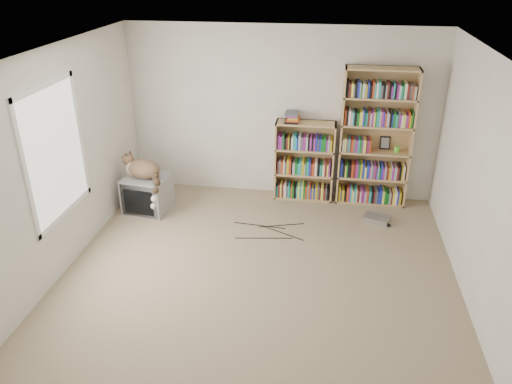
# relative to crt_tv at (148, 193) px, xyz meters

# --- Properties ---
(floor) EXTENTS (4.50, 5.00, 0.01)m
(floor) POSITION_rel_crt_tv_xyz_m (1.80, -1.61, -0.26)
(floor) COLOR gray
(floor) RESTS_ON ground
(wall_back) EXTENTS (4.50, 0.02, 2.50)m
(wall_back) POSITION_rel_crt_tv_xyz_m (1.80, 0.89, 0.99)
(wall_back) COLOR silver
(wall_back) RESTS_ON floor
(wall_front) EXTENTS (4.50, 0.02, 2.50)m
(wall_front) POSITION_rel_crt_tv_xyz_m (1.80, -4.11, 0.99)
(wall_front) COLOR silver
(wall_front) RESTS_ON floor
(wall_left) EXTENTS (0.02, 5.00, 2.50)m
(wall_left) POSITION_rel_crt_tv_xyz_m (-0.45, -1.61, 0.99)
(wall_left) COLOR silver
(wall_left) RESTS_ON floor
(wall_right) EXTENTS (0.02, 5.00, 2.50)m
(wall_right) POSITION_rel_crt_tv_xyz_m (4.05, -1.61, 0.99)
(wall_right) COLOR silver
(wall_right) RESTS_ON floor
(ceiling) EXTENTS (4.50, 5.00, 0.02)m
(ceiling) POSITION_rel_crt_tv_xyz_m (1.80, -1.61, 2.24)
(ceiling) COLOR white
(ceiling) RESTS_ON wall_back
(window) EXTENTS (0.02, 1.22, 1.52)m
(window) POSITION_rel_crt_tv_xyz_m (-0.44, -1.41, 1.14)
(window) COLOR white
(window) RESTS_ON wall_left
(crt_tv) EXTENTS (0.66, 0.61, 0.52)m
(crt_tv) POSITION_rel_crt_tv_xyz_m (0.00, 0.00, 0.00)
(crt_tv) COLOR gray
(crt_tv) RESTS_ON floor
(cat) EXTENTS (0.70, 0.66, 0.59)m
(cat) POSITION_rel_crt_tv_xyz_m (0.02, -0.08, 0.36)
(cat) COLOR #3C2518
(cat) RESTS_ON crt_tv
(bookcase_tall) EXTENTS (0.99, 0.30, 1.99)m
(bookcase_tall) POSITION_rel_crt_tv_xyz_m (3.16, 0.75, 0.68)
(bookcase_tall) COLOR tan
(bookcase_tall) RESTS_ON floor
(bookcase_short) EXTENTS (0.86, 0.30, 1.18)m
(bookcase_short) POSITION_rel_crt_tv_xyz_m (2.17, 0.75, 0.28)
(bookcase_short) COLOR tan
(bookcase_short) RESTS_ON floor
(book_stack) EXTENTS (0.20, 0.26, 0.14)m
(book_stack) POSITION_rel_crt_tv_xyz_m (1.98, 0.74, 1.00)
(book_stack) COLOR #B83818
(book_stack) RESTS_ON bookcase_short
(green_mug) EXTENTS (0.08, 0.08, 0.09)m
(green_mug) POSITION_rel_crt_tv_xyz_m (3.47, 0.73, 0.60)
(green_mug) COLOR #60C438
(green_mug) RESTS_ON bookcase_tall
(framed_print) EXTENTS (0.14, 0.05, 0.19)m
(framed_print) POSITION_rel_crt_tv_xyz_m (3.31, 0.83, 0.65)
(framed_print) COLOR black
(framed_print) RESTS_ON bookcase_tall
(dvd_player) EXTENTS (0.39, 0.33, 0.08)m
(dvd_player) POSITION_rel_crt_tv_xyz_m (3.24, 0.12, -0.22)
(dvd_player) COLOR #A1A1A5
(dvd_player) RESTS_ON floor
(wall_outlet) EXTENTS (0.01, 0.08, 0.13)m
(wall_outlet) POSITION_rel_crt_tv_xyz_m (-0.44, 0.34, 0.06)
(wall_outlet) COLOR silver
(wall_outlet) RESTS_ON wall_left
(floor_cables) EXTENTS (1.20, 0.70, 0.01)m
(floor_cables) POSITION_rel_crt_tv_xyz_m (1.40, -0.31, -0.25)
(floor_cables) COLOR black
(floor_cables) RESTS_ON floor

